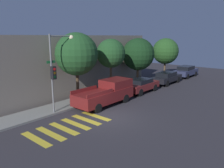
{
  "coord_description": "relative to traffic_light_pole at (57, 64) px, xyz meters",
  "views": [
    {
      "loc": [
        -10.67,
        -9.56,
        5.53
      ],
      "look_at": [
        2.91,
        2.1,
        1.6
      ],
      "focal_mm": 35.0,
      "sensor_mm": 36.0,
      "label": 1
    }
  ],
  "objects": [
    {
      "name": "building_row",
      "position": [
        1.57,
        5.38,
        -0.81
      ],
      "size": [
        26.0,
        6.0,
        5.62
      ],
      "primitive_type": "cube",
      "color": "slate",
      "rests_on": "ground"
    },
    {
      "name": "ground_plane",
      "position": [
        1.57,
        -3.37,
        -3.62
      ],
      "size": [
        60.0,
        60.0,
        0.0
      ],
      "primitive_type": "plane",
      "color": "#2D2B30"
    },
    {
      "name": "tree_behind_truck",
      "position": [
        17.51,
        0.62,
        -0.03
      ],
      "size": [
        3.39,
        3.39,
        5.29
      ],
      "color": "brown",
      "rests_on": "ground"
    },
    {
      "name": "crosswalk",
      "position": [
        -1.11,
        -2.57,
        -3.61
      ],
      "size": [
        5.13,
        2.6,
        0.0
      ],
      "color": "gold",
      "rests_on": "ground"
    },
    {
      "name": "pickup_truck",
      "position": [
        3.81,
        -1.27,
        -2.64
      ],
      "size": [
        5.43,
        2.03,
        1.94
      ],
      "color": "maroon",
      "rests_on": "ground"
    },
    {
      "name": "tree_midblock",
      "position": [
        6.51,
        0.62,
        0.32
      ],
      "size": [
        2.73,
        2.73,
        5.31
      ],
      "color": "brown",
      "rests_on": "ground"
    },
    {
      "name": "sedan_middle",
      "position": [
        14.42,
        -1.27,
        -2.86
      ],
      "size": [
        4.69,
        1.79,
        1.39
      ],
      "color": "black",
      "rests_on": "ground"
    },
    {
      "name": "sedan_near_corner",
      "position": [
        8.96,
        -1.27,
        -2.86
      ],
      "size": [
        4.27,
        1.76,
        1.39
      ],
      "color": "maroon",
      "rests_on": "ground"
    },
    {
      "name": "sidewalk",
      "position": [
        1.57,
        0.9,
        -3.55
      ],
      "size": [
        26.0,
        2.15,
        0.14
      ],
      "primitive_type": "cube",
      "color": "slate",
      "rests_on": "ground"
    },
    {
      "name": "traffic_light_pole",
      "position": [
        0.0,
        0.0,
        0.0
      ],
      "size": [
        2.38,
        0.56,
        5.68
      ],
      "color": "slate",
      "rests_on": "ground"
    },
    {
      "name": "tree_far_end",
      "position": [
        11.1,
        0.62,
        -0.04
      ],
      "size": [
        3.54,
        3.54,
        5.35
      ],
      "color": "brown",
      "rests_on": "ground"
    },
    {
      "name": "sedan_far_end",
      "position": [
        20.16,
        -1.27,
        -2.8
      ],
      "size": [
        4.55,
        1.83,
        1.53
      ],
      "color": "#2D3351",
      "rests_on": "ground"
    },
    {
      "name": "tree_near_corner",
      "position": [
        2.33,
        0.62,
        0.51
      ],
      "size": [
        3.43,
        3.43,
        5.85
      ],
      "color": "#42301E",
      "rests_on": "ground"
    }
  ]
}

